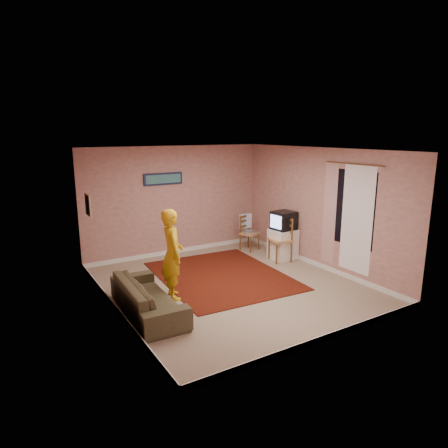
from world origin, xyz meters
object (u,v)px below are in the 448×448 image
chair_a (250,229)px  chair_b (281,235)px  tv_cabinet (283,244)px  crt_tv (284,220)px  sofa (148,297)px  person (172,254)px

chair_a → chair_b: bearing=-101.7°
chair_a → tv_cabinet: bearing=-92.2°
crt_tv → chair_a: 1.07m
crt_tv → chair_b: bearing=-153.0°
crt_tv → chair_b: crt_tv is taller
crt_tv → chair_b: (-0.15, -0.09, -0.30)m
sofa → tv_cabinet: bearing=-71.2°
chair_b → sofa: bearing=-62.3°
sofa → person: (0.62, 0.37, 0.53)m
chair_a → chair_b: size_ratio=0.90×
tv_cabinet → crt_tv: bearing=-175.2°
crt_tv → sofa: crt_tv is taller
tv_cabinet → sofa: bearing=-163.4°
crt_tv → tv_cabinet: bearing=-0.0°
chair_b → sofa: (-3.59, -1.02, -0.34)m
crt_tv → sofa: size_ratio=0.27×
crt_tv → chair_a: bearing=101.0°
tv_cabinet → chair_b: chair_b is taller
chair_b → person: bearing=-65.8°
tv_cabinet → chair_b: 0.33m
tv_cabinet → chair_a: chair_a is taller
chair_a → sofa: (-3.47, -2.08, -0.26)m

